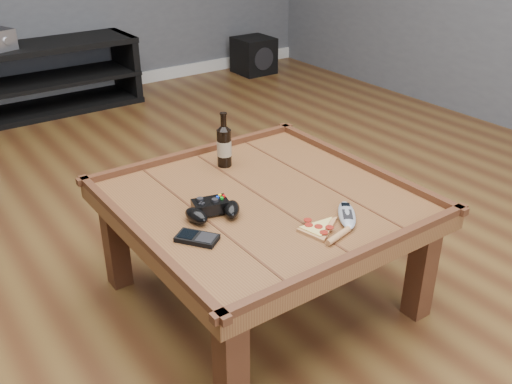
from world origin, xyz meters
TOP-DOWN VIEW (x-y plane):
  - ground at (0.00, 0.00)m, footprint 6.00×6.00m
  - baseboard at (0.00, 2.99)m, footprint 5.00×0.02m
  - coffee_table at (0.00, 0.00)m, footprint 1.03×1.03m
  - media_console at (0.00, 2.75)m, footprint 1.40×0.45m
  - beer_bottle at (0.04, 0.32)m, footprint 0.06×0.06m
  - game_controller at (-0.22, -0.01)m, footprint 0.21×0.16m
  - pizza_slice at (0.01, -0.30)m, footprint 0.17×0.23m
  - smartphone at (-0.34, -0.11)m, footprint 0.13×0.15m
  - remote_control at (0.14, -0.29)m, footprint 0.16×0.18m
  - subwoofer at (1.89, 2.72)m, footprint 0.32×0.32m

SIDE VIEW (x-z plane):
  - ground at x=0.00m, z-range 0.00..0.00m
  - baseboard at x=0.00m, z-range 0.00..0.10m
  - subwoofer at x=1.89m, z-range 0.00..0.32m
  - media_console at x=0.00m, z-range 0.00..0.50m
  - coffee_table at x=0.00m, z-range 0.15..0.63m
  - pizza_slice at x=0.01m, z-range 0.45..0.47m
  - smartphone at x=-0.34m, z-range 0.45..0.47m
  - remote_control at x=0.14m, z-range 0.45..0.48m
  - game_controller at x=-0.22m, z-range 0.45..0.51m
  - beer_bottle at x=0.04m, z-range 0.43..0.65m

